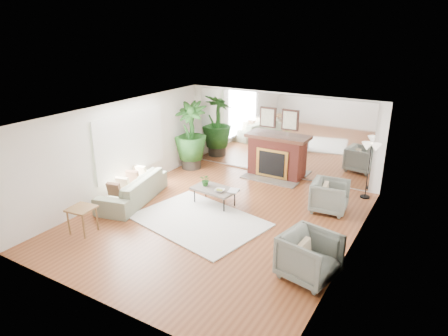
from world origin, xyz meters
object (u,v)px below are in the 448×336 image
Objects in this scene: potted_ficus at (191,134)px; armchair_front at (310,257)px; fireplace at (275,156)px; armchair_back at (330,196)px; sofa at (133,189)px; side_table at (82,212)px; coffee_table at (214,190)px; floor_lamp at (371,151)px.

armchair_front is at bearing -35.80° from potted_ficus.
fireplace is 2.57m from armchair_back.
armchair_back is (4.56, 1.99, 0.06)m from sofa.
fireplace is 2.17× the size of armchair_front.
fireplace is at bearing 67.16° from side_table.
coffee_table is 0.55× the size of potted_ficus.
armchair_back is at bearing 41.38° from side_table.
fireplace reaches higher than coffee_table.
coffee_table is at bearing 107.12° from armchair_back.
potted_ficus is at bearing -175.30° from floor_lamp.
armchair_front is (2.60, -4.34, -0.23)m from fireplace.
floor_lamp is (3.20, 2.41, 0.87)m from coffee_table.
fireplace is 0.97× the size of potted_ficus.
fireplace is 5.71m from side_table.
armchair_back reaches higher than sofa.
coffee_table is at bearing -143.02° from floor_lamp.
coffee_table is 3.57m from armchair_front.
side_table is 0.28× the size of potted_ficus.
armchair_front is (0.49, -2.89, 0.04)m from armchair_back.
side_table is (0.23, -1.82, 0.16)m from sofa.
armchair_front is at bearing -176.38° from armchair_back.
armchair_back is (2.61, 1.12, -0.02)m from coffee_table.
floor_lamp reaches higher than side_table.
armchair_back is at bearing 23.17° from coffee_table.
armchair_back is 0.40× the size of potted_ficus.
armchair_front is (5.05, -0.91, 0.09)m from sofa.
fireplace reaches higher than sofa.
side_table is at bearing -6.02° from sofa.
fireplace reaches higher than armchair_back.
potted_ficus is at bearing 136.69° from coffee_table.
sofa is at bearing -147.51° from floor_lamp.
armchair_front is 0.45× the size of potted_ficus.
fireplace is at bearing 176.63° from floor_lamp.
fireplace is 5.07m from armchair_front.
sofa is at bearing 97.30° from side_table.
coffee_table is at bearing 57.53° from side_table.
potted_ficus reaches higher than fireplace.
armchair_back is at bearing 21.28° from armchair_front.
fireplace is 4.24m from sofa.
side_table is (-4.82, -0.92, 0.07)m from armchair_front.
coffee_table is at bearing 71.87° from armchair_front.
sofa is (-1.95, -0.87, -0.07)m from coffee_table.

